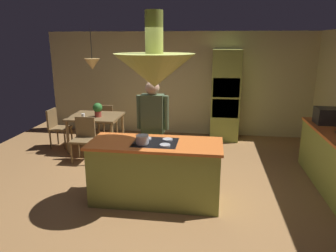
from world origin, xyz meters
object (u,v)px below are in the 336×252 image
object	(u,v)px
kitchen_island	(156,171)
person_at_island	(153,125)
potted_plant_on_table	(98,109)
cooking_pot_on_cooktop	(142,139)
oven_tower	(225,96)
dining_table	(96,120)
chair_by_back_wall	(106,119)
microwave_on_counter	(329,116)
cup_on_table	(83,116)
chair_facing_island	(84,136)
chair_at_corner	(57,125)

from	to	relation	value
kitchen_island	person_at_island	world-z (taller)	person_at_island
potted_plant_on_table	cooking_pot_on_cooktop	world-z (taller)	potted_plant_on_table
kitchen_island	oven_tower	size ratio (longest dim) A/B	0.90
dining_table	chair_by_back_wall	world-z (taller)	chair_by_back_wall
microwave_on_counter	cup_on_table	bearing A→B (deg)	175.09
dining_table	potted_plant_on_table	distance (m)	0.30
kitchen_island	potted_plant_on_table	xyz separation A→B (m)	(-1.61, 2.01, 0.47)
person_at_island	cooking_pot_on_cooktop	distance (m)	0.80
oven_tower	dining_table	distance (m)	3.05
chair_by_back_wall	cooking_pot_on_cooktop	world-z (taller)	cooking_pot_on_cooktop
kitchen_island	microwave_on_counter	world-z (taller)	microwave_on_counter
person_at_island	potted_plant_on_table	bearing A→B (deg)	137.14
kitchen_island	chair_facing_island	size ratio (longest dim) A/B	2.22
person_at_island	chair_at_corner	world-z (taller)	person_at_island
kitchen_island	dining_table	distance (m)	2.71
chair_at_corner	microwave_on_counter	size ratio (longest dim) A/B	1.89
oven_tower	microwave_on_counter	bearing A→B (deg)	-45.67
person_at_island	cup_on_table	size ratio (longest dim) A/B	19.03
person_at_island	cup_on_table	bearing A→B (deg)	145.06
chair_by_back_wall	microwave_on_counter	world-z (taller)	microwave_on_counter
chair_facing_island	microwave_on_counter	size ratio (longest dim) A/B	1.89
chair_by_back_wall	chair_at_corner	distance (m)	1.15
dining_table	cup_on_table	world-z (taller)	cup_on_table
oven_tower	chair_facing_island	bearing A→B (deg)	-146.85
chair_by_back_wall	dining_table	bearing A→B (deg)	90.00
oven_tower	person_at_island	distance (m)	2.87
chair_by_back_wall	cup_on_table	distance (m)	0.98
person_at_island	potted_plant_on_table	distance (m)	1.97
chair_facing_island	cooking_pot_on_cooktop	distance (m)	2.24
oven_tower	microwave_on_counter	size ratio (longest dim) A/B	4.65
dining_table	cup_on_table	xyz separation A→B (m)	(-0.18, -0.23, 0.14)
person_at_island	chair_by_back_wall	bearing A→B (deg)	125.98
oven_tower	person_at_island	bearing A→B (deg)	-116.11
chair_facing_island	chair_by_back_wall	bearing A→B (deg)	90.00
dining_table	potted_plant_on_table	xyz separation A→B (m)	(0.09, -0.09, 0.27)
chair_by_back_wall	microwave_on_counter	distance (m)	4.76
kitchen_island	dining_table	xyz separation A→B (m)	(-1.70, 2.10, 0.20)
oven_tower	potted_plant_on_table	bearing A→B (deg)	-155.45
chair_facing_island	cup_on_table	bearing A→B (deg)	111.72
chair_at_corner	cup_on_table	distance (m)	0.83
dining_table	person_at_island	bearing A→B (deg)	-42.97
chair_facing_island	cooking_pot_on_cooktop	size ratio (longest dim) A/B	4.83
dining_table	chair_at_corner	size ratio (longest dim) A/B	1.24
cup_on_table	kitchen_island	bearing A→B (deg)	-44.80
dining_table	microwave_on_counter	bearing A→B (deg)	-8.00
chair_facing_island	cooking_pot_on_cooktop	world-z (taller)	cooking_pot_on_cooktop
person_at_island	cooking_pot_on_cooktop	xyz separation A→B (m)	(0.00, -0.80, 0.01)
oven_tower	chair_by_back_wall	size ratio (longest dim) A/B	2.46
dining_table	potted_plant_on_table	size ratio (longest dim) A/B	3.59
kitchen_island	chair_by_back_wall	world-z (taller)	kitchen_island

